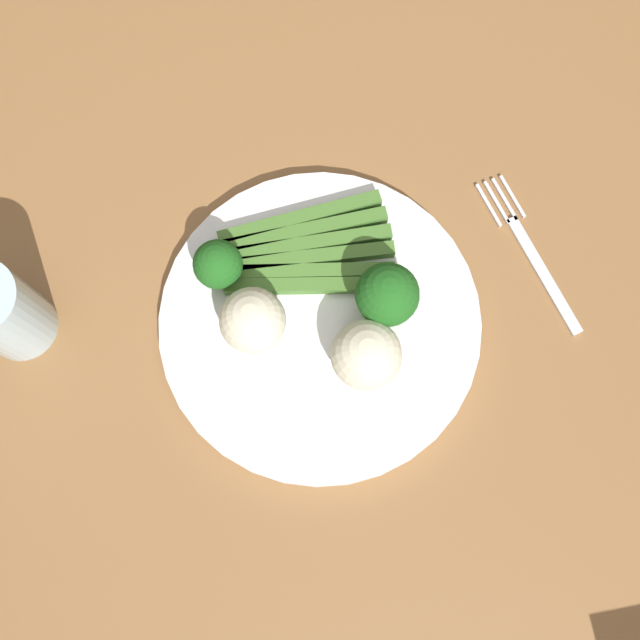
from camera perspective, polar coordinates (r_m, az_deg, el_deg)
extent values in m
cube|color=gray|center=(1.43, 1.19, -5.00)|extent=(6.00, 6.00, 0.02)
cube|color=olive|center=(0.72, 2.36, 4.20)|extent=(1.21, 0.98, 0.04)
cylinder|color=white|center=(0.68, 0.00, -0.26)|extent=(0.28, 0.28, 0.01)
cube|color=#47752D|center=(0.67, -0.76, 2.52)|extent=(0.14, 0.06, 0.01)
cube|color=#47752D|center=(0.68, -0.76, 3.54)|extent=(0.14, 0.06, 0.01)
cube|color=#47752D|center=(0.68, -0.73, 4.56)|extent=(0.15, 0.05, 0.01)
cube|color=#47752D|center=(0.68, -0.87, 5.55)|extent=(0.15, 0.04, 0.01)
cube|color=#47752D|center=(0.69, -1.12, 6.50)|extent=(0.15, 0.03, 0.01)
cube|color=#47752D|center=(0.69, -1.49, 7.42)|extent=(0.15, 0.03, 0.01)
cylinder|color=#4C7F2B|center=(0.67, 4.73, 1.17)|extent=(0.02, 0.02, 0.02)
sphere|color=#1E5B1C|center=(0.64, 4.94, 1.86)|extent=(0.05, 0.05, 0.05)
cylinder|color=#4C7F2B|center=(0.68, -7.24, 3.45)|extent=(0.01, 0.01, 0.01)
sphere|color=#1E5B1C|center=(0.66, -7.49, 4.06)|extent=(0.04, 0.04, 0.04)
sphere|color=beige|center=(0.63, 3.41, -2.57)|extent=(0.06, 0.06, 0.06)
sphere|color=beige|center=(0.64, -4.95, -0.03)|extent=(0.06, 0.06, 0.06)
cube|color=silver|center=(0.72, 16.05, 3.19)|extent=(0.02, 0.12, 0.00)
cube|color=silver|center=(0.74, 13.74, 9.07)|extent=(0.01, 0.05, 0.00)
cube|color=silver|center=(0.74, 13.21, 8.84)|extent=(0.01, 0.05, 0.00)
cube|color=silver|center=(0.74, 12.67, 8.61)|extent=(0.01, 0.05, 0.00)
cube|color=silver|center=(0.74, 12.13, 8.37)|extent=(0.01, 0.05, 0.00)
cylinder|color=silver|center=(0.69, -22.33, 0.54)|extent=(0.06, 0.06, 0.10)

